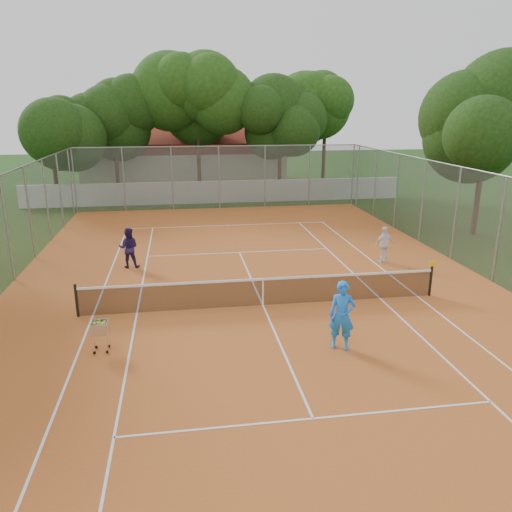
{
  "coord_description": "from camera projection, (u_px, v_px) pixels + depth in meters",
  "views": [
    {
      "loc": [
        -2.61,
        -15.26,
        6.38
      ],
      "look_at": [
        0.0,
        1.5,
        1.3
      ],
      "focal_mm": 35.0,
      "sensor_mm": 36.0,
      "label": 1
    }
  ],
  "objects": [
    {
      "name": "boundary_wall",
      "position": [
        217.0,
        192.0,
        34.43
      ],
      "size": [
        26.0,
        0.3,
        1.5
      ],
      "primitive_type": "cube",
      "color": "silver",
      "rests_on": "ground"
    },
    {
      "name": "ground",
      "position": [
        263.0,
        306.0,
        16.66
      ],
      "size": [
        120.0,
        120.0,
        0.0
      ],
      "primitive_type": "plane",
      "color": "#15350E",
      "rests_on": "ground"
    },
    {
      "name": "court_lines",
      "position": [
        263.0,
        305.0,
        16.66
      ],
      "size": [
        10.98,
        23.78,
        0.01
      ],
      "primitive_type": "cube",
      "color": "white",
      "rests_on": "court_pad"
    },
    {
      "name": "court_pad",
      "position": [
        263.0,
        306.0,
        16.66
      ],
      "size": [
        18.0,
        34.0,
        0.02
      ],
      "primitive_type": "cube",
      "color": "#BD5F24",
      "rests_on": "ground"
    },
    {
      "name": "tropical_trees",
      "position": [
        212.0,
        127.0,
        36.05
      ],
      "size": [
        29.0,
        19.0,
        10.0
      ],
      "primitive_type": "cube",
      "color": "black",
      "rests_on": "ground"
    },
    {
      "name": "player_far_left",
      "position": [
        129.0,
        248.0,
        20.4
      ],
      "size": [
        0.86,
        0.7,
        1.66
      ],
      "primitive_type": "imported",
      "rotation": [
        0.0,
        0.0,
        3.05
      ],
      "color": "#231746",
      "rests_on": "court_pad"
    },
    {
      "name": "clubhouse",
      "position": [
        185.0,
        157.0,
        43.19
      ],
      "size": [
        16.4,
        9.0,
        4.4
      ],
      "primitive_type": "cube",
      "color": "beige",
      "rests_on": "ground"
    },
    {
      "name": "ball_hopper",
      "position": [
        100.0,
        335.0,
        13.4
      ],
      "size": [
        0.58,
        0.58,
        0.94
      ],
      "primitive_type": "cube",
      "rotation": [
        0.0,
        0.0,
        0.37
      ],
      "color": "silver",
      "rests_on": "court_pad"
    },
    {
      "name": "perimeter_fence",
      "position": [
        263.0,
        248.0,
        16.09
      ],
      "size": [
        18.0,
        34.0,
        4.0
      ],
      "primitive_type": "cube",
      "color": "slate",
      "rests_on": "ground"
    },
    {
      "name": "player_far_right",
      "position": [
        384.0,
        245.0,
        21.08
      ],
      "size": [
        0.98,
        0.58,
        1.56
      ],
      "primitive_type": "imported",
      "rotation": [
        0.0,
        0.0,
        3.37
      ],
      "color": "white",
      "rests_on": "court_pad"
    },
    {
      "name": "player_near",
      "position": [
        342.0,
        316.0,
        13.45
      ],
      "size": [
        0.82,
        0.69,
        1.92
      ],
      "primitive_type": "imported",
      "rotation": [
        0.0,
        0.0,
        -0.38
      ],
      "color": "#1B78ED",
      "rests_on": "court_pad"
    },
    {
      "name": "tennis_net",
      "position": [
        263.0,
        292.0,
        16.52
      ],
      "size": [
        11.88,
        0.1,
        0.98
      ],
      "primitive_type": "cube",
      "color": "black",
      "rests_on": "court_pad"
    }
  ]
}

